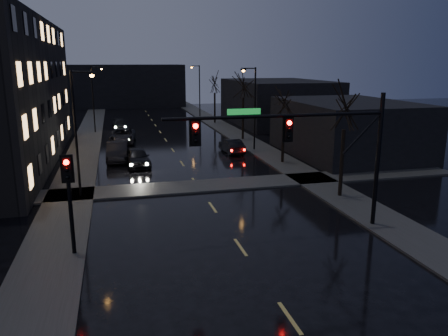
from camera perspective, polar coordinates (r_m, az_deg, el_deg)
sidewalk_left at (r=46.15m, az=-17.73°, el=2.51°), size 3.00×140.00×0.12m
sidewalk_right at (r=48.10m, az=2.92°, el=3.58°), size 3.00×140.00×0.12m
sidewalk_cross at (r=30.46m, az=-3.35°, el=-2.38°), size 40.00×3.00×0.12m
commercial_right_near at (r=42.28m, az=15.74°, el=5.04°), size 10.00×14.00×5.00m
commercial_right_far at (r=62.67m, az=6.97°, el=8.56°), size 12.00×18.00×6.00m
far_block at (r=88.42m, az=-12.74°, el=10.44°), size 22.00×10.00×8.00m
signal_mast at (r=21.67m, az=11.38°, el=3.84°), size 11.11×0.41×7.00m
signal_pole_left at (r=20.14m, az=-19.58°, el=-2.87°), size 0.35×0.41×4.53m
tree_near at (r=28.01m, az=15.63°, el=8.56°), size 3.52×3.52×8.08m
tree_mid_a at (r=37.04m, az=7.91°, el=9.45°), size 3.30×3.30×7.58m
tree_mid_b at (r=48.32m, az=2.55°, el=11.45°), size 3.74×3.74×8.59m
tree_far at (r=61.88m, az=-1.23°, el=11.43°), size 3.43×3.43×7.88m
streetlight_l_near at (r=28.60m, az=-18.46°, el=5.55°), size 1.53×0.28×8.00m
streetlight_l_far at (r=55.44m, az=-16.55°, el=9.29°), size 1.53×0.28×8.00m
streetlight_r_mid at (r=42.47m, az=3.79°, el=8.64°), size 1.53×0.28×8.00m
streetlight_r_far at (r=69.59m, az=-3.39°, el=10.60°), size 1.53×0.28×8.00m
oncoming_car_a at (r=37.05m, az=-11.24°, el=1.41°), size 2.14×4.67×1.55m
oncoming_car_b at (r=39.46m, az=-13.78°, el=2.08°), size 1.93×5.01×1.63m
oncoming_car_c at (r=48.18m, az=-13.09°, el=4.11°), size 3.00×5.71×1.53m
oncoming_car_d at (r=58.04m, az=-13.44°, el=5.53°), size 2.17×4.52×1.27m
lead_car at (r=41.65m, az=1.00°, el=2.89°), size 1.67×4.21×1.36m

